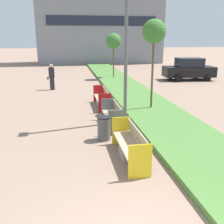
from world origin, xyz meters
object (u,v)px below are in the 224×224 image
Objects in this scene: bench_red_frame at (102,100)px; street_lamp_post at (126,26)px; sapling_tree_far at (114,41)px; sapling_tree_near at (154,32)px; bench_grey_frame at (113,118)px; pedestrian_walking at (52,77)px; bench_yellow_frame at (131,147)px; parked_car_distant at (189,69)px; litter_bin at (104,128)px.

bench_red_frame is 4.53m from street_lamp_post.
sapling_tree_far is at bearing 82.24° from street_lamp_post.
sapling_tree_near reaches higher than sapling_tree_far.
street_lamp_post is at bearing 37.79° from bench_grey_frame.
pedestrian_walking is (-2.81, 8.37, 0.54)m from bench_grey_frame.
bench_red_frame is 5.90m from pedestrian_walking.
bench_red_frame is 1.33× the size of pedestrian_walking.
street_lamp_post is (0.61, 3.50, 3.57)m from bench_yellow_frame.
bench_grey_frame is 13.73m from parked_car_distant.
pedestrian_walking is at bearing -162.62° from parked_car_distant.
sapling_tree_far is at bearing 79.81° from bench_grey_frame.
bench_yellow_frame is 0.34× the size of street_lamp_post.
bench_red_frame is at bearing -61.36° from pedestrian_walking.
bench_grey_frame is 0.46× the size of sapling_tree_near.
bench_red_frame is at bearing 82.93° from litter_bin.
sapling_tree_near is at bearing -28.13° from bench_red_frame.
pedestrian_walking is (-5.08, 6.37, -2.83)m from sapling_tree_near.
bench_grey_frame is 8.84m from pedestrian_walking.
parked_car_distant reaches higher than bench_grey_frame.
bench_yellow_frame and bench_red_frame have the same top height.
litter_bin is 0.48× the size of pedestrian_walking.
street_lamp_post reaches higher than bench_yellow_frame.
pedestrian_walking is (-2.82, 11.39, 0.53)m from bench_yellow_frame.
bench_red_frame is at bearing -103.52° from sapling_tree_far.
pedestrian_walking reaches higher than bench_red_frame.
bench_yellow_frame is at bearing -98.24° from sapling_tree_far.
bench_grey_frame is 3.21m from bench_red_frame.
sapling_tree_near is at bearing 41.33° from bench_grey_frame.
sapling_tree_near is (2.27, -1.21, 3.36)m from bench_red_frame.
litter_bin is at bearing -97.07° from bench_red_frame.
bench_grey_frame is 4.53m from sapling_tree_near.
parked_car_distant is (8.43, 7.60, 0.54)m from bench_red_frame.
sapling_tree_near is 8.63m from pedestrian_walking.
parked_car_distant is (6.17, 8.82, -2.82)m from sapling_tree_near.
litter_bin is at bearing -121.27° from parked_car_distant.
litter_bin is 0.20× the size of sapling_tree_near.
sapling_tree_near is at bearing -51.42° from pedestrian_walking.
pedestrian_walking is at bearing 113.47° from street_lamp_post.
litter_bin is at bearing -101.43° from sapling_tree_far.
street_lamp_post is at bearing -77.43° from bench_red_frame.
bench_yellow_frame is 5.03m from street_lamp_post.
sapling_tree_near is at bearing -119.85° from parked_car_distant.
sapling_tree_far is at bearing 90.00° from sapling_tree_near.
bench_red_frame is at bearing 89.92° from bench_grey_frame.
street_lamp_post reaches higher than litter_bin.
sapling_tree_far is 7.02m from pedestrian_walking.
bench_yellow_frame is at bearing -116.24° from parked_car_distant.
street_lamp_post reaches higher than sapling_tree_near.
bench_red_frame is 4.23m from sapling_tree_near.
sapling_tree_far is 6.82m from parked_car_distant.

